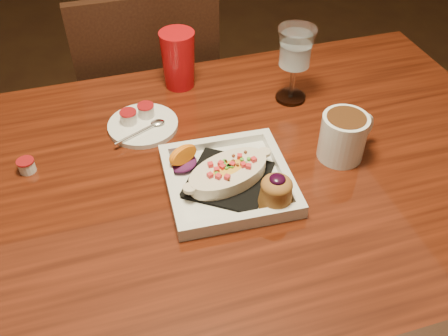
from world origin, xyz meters
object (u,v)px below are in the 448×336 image
object	(u,v)px
saucer	(141,123)
table	(196,214)
chair_far	(149,106)
plate	(234,179)
coffee_mug	(344,135)
red_tumbler	(178,60)
goblet	(295,52)

from	to	relation	value
saucer	table	bearing A→B (deg)	-71.40
chair_far	plate	xyz separation A→B (m)	(0.07, -0.67, 0.27)
saucer	coffee_mug	bearing A→B (deg)	-29.39
table	coffee_mug	bearing A→B (deg)	-1.88
table	chair_far	distance (m)	0.65
chair_far	coffee_mug	size ratio (longest dim) A/B	6.91
plate	coffee_mug	distance (m)	0.26
table	saucer	xyz separation A→B (m)	(-0.07, 0.21, 0.11)
saucer	red_tumbler	bearing A→B (deg)	49.75
table	red_tumbler	size ratio (longest dim) A/B	10.33
coffee_mug	plate	bearing A→B (deg)	169.28
goblet	coffee_mug	bearing A→B (deg)	-84.64
table	plate	size ratio (longest dim) A/B	5.81
plate	red_tumbler	size ratio (longest dim) A/B	1.78
goblet	saucer	xyz separation A→B (m)	(-0.37, -0.01, -0.12)
saucer	red_tumbler	world-z (taller)	red_tumbler
table	red_tumbler	xyz separation A→B (m)	(0.05, 0.36, 0.17)
coffee_mug	red_tumbler	xyz separation A→B (m)	(-0.27, 0.37, 0.02)
coffee_mug	goblet	world-z (taller)	goblet
table	goblet	bearing A→B (deg)	35.96
chair_far	table	bearing A→B (deg)	90.00
table	coffee_mug	xyz separation A→B (m)	(0.32, -0.01, 0.15)
coffee_mug	goblet	size ratio (longest dim) A/B	0.72
plate	red_tumbler	distance (m)	0.40
goblet	red_tumbler	distance (m)	0.29
red_tumbler	chair_far	bearing A→B (deg)	101.13
table	coffee_mug	world-z (taller)	coffee_mug
chair_far	plate	bearing A→B (deg)	96.02
table	goblet	size ratio (longest dim) A/B	8.04
plate	red_tumbler	bearing A→B (deg)	95.50
saucer	goblet	bearing A→B (deg)	1.11
chair_far	goblet	world-z (taller)	goblet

